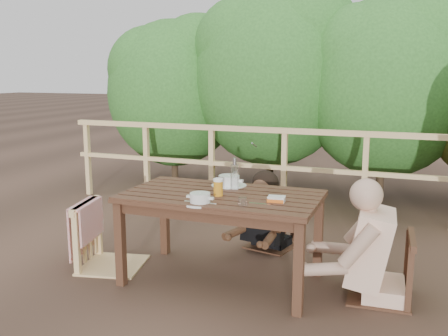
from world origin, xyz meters
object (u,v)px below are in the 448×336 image
(woman, at_px, (273,187))
(chair_left, at_px, (111,207))
(chair_right, at_px, (382,237))
(butter_tub, at_px, (277,200))
(diner_right, at_px, (389,202))
(soup_far, at_px, (229,181))
(beer_glass, at_px, (218,188))
(chair_far, at_px, (272,204))
(tumbler, at_px, (243,203))
(table, at_px, (222,238))
(bottle, at_px, (235,175))
(soup_near, at_px, (200,199))

(woman, bearing_deg, chair_left, 53.48)
(chair_right, distance_m, butter_tub, 0.81)
(diner_right, height_order, butter_tub, diner_right)
(diner_right, relative_size, soup_far, 4.98)
(butter_tub, bearing_deg, soup_far, 136.77)
(diner_right, bearing_deg, beer_glass, 96.06)
(chair_far, bearing_deg, butter_tub, -60.30)
(tumbler, bearing_deg, diner_right, 23.45)
(beer_glass, distance_m, tumbler, 0.35)
(table, xyz_separation_m, chair_right, (1.19, 0.12, 0.12))
(chair_far, height_order, tumbler, chair_far)
(bottle, xyz_separation_m, tumbler, (0.22, -0.44, -0.10))
(table, height_order, diner_right, diner_right)
(soup_near, height_order, tumbler, soup_near)
(chair_left, bearing_deg, chair_far, -61.98)
(chair_left, height_order, butter_tub, chair_left)
(chair_right, bearing_deg, bottle, -93.96)
(soup_far, height_order, butter_tub, soup_far)
(chair_left, bearing_deg, diner_right, -97.24)
(woman, bearing_deg, butter_tub, 119.38)
(soup_far, bearing_deg, table, -80.87)
(chair_right, xyz_separation_m, tumbler, (-0.92, -0.41, 0.27))
(chair_left, xyz_separation_m, chair_far, (1.13, 0.95, -0.11))
(chair_far, height_order, soup_near, chair_far)
(chair_far, distance_m, soup_near, 1.25)
(table, relative_size, tumbler, 19.73)
(soup_near, height_order, butter_tub, soup_near)
(chair_right, bearing_deg, chair_left, -87.89)
(chair_left, height_order, bottle, chair_left)
(chair_right, relative_size, butter_tub, 7.43)
(soup_far, distance_m, butter_tub, 0.63)
(soup_near, relative_size, tumbler, 3.27)
(table, distance_m, bottle, 0.51)
(beer_glass, bearing_deg, tumbler, -39.34)
(butter_tub, bearing_deg, beer_glass, 171.37)
(chair_right, bearing_deg, diner_right, 87.15)
(soup_near, bearing_deg, diner_right, 18.28)
(table, bearing_deg, woman, 79.87)
(chair_right, relative_size, soup_near, 3.72)
(chair_far, bearing_deg, beer_glass, -86.86)
(butter_tub, bearing_deg, tumbler, -139.13)
(woman, bearing_deg, chair_far, 102.73)
(table, distance_m, butter_tub, 0.60)
(chair_far, bearing_deg, tumbler, -72.01)
(table, distance_m, chair_far, 0.90)
(beer_glass, xyz_separation_m, bottle, (0.05, 0.21, 0.06))
(table, height_order, chair_right, chair_right)
(chair_far, xyz_separation_m, soup_far, (-0.21, -0.60, 0.33))
(chair_far, xyz_separation_m, bottle, (-0.11, -0.74, 0.42))
(soup_near, bearing_deg, tumbler, 1.29)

